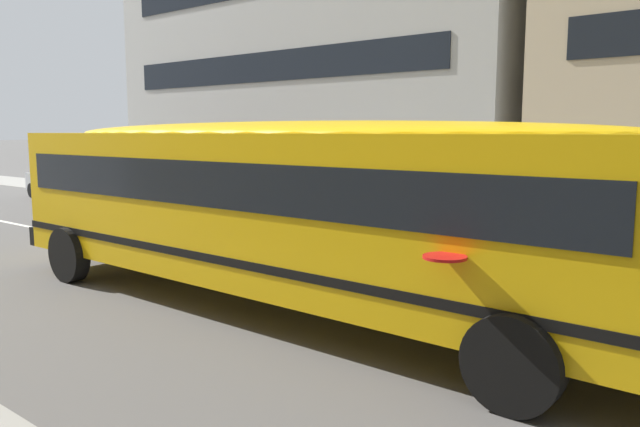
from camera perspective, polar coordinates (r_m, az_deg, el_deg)
name	(u,v)px	position (r m, az deg, el deg)	size (l,w,h in m)	color
ground_plane	(284,278)	(11.53, -3.36, -6.02)	(400.00, 400.00, 0.00)	#54514F
sidewalk_far	(461,230)	(17.45, 12.95, -1.52)	(120.00, 3.00, 0.01)	gray
lane_centreline	(284,278)	(11.53, -3.36, -6.01)	(110.00, 0.16, 0.01)	silver
school_bus	(295,200)	(9.18, -2.31, 1.28)	(12.82, 3.08, 2.86)	yellow
parked_car_silver_by_lamppost	(66,178)	(27.30, -22.46, 3.09)	(3.99, 2.05, 1.64)	#B7BABF
parked_car_red_end_of_row	(156,187)	(21.60, -14.96, 2.37)	(3.91, 1.90, 1.64)	maroon
apartment_block_far_left	(344,40)	(27.61, 2.24, 15.78)	(18.14, 9.72, 13.30)	#B7B7B2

